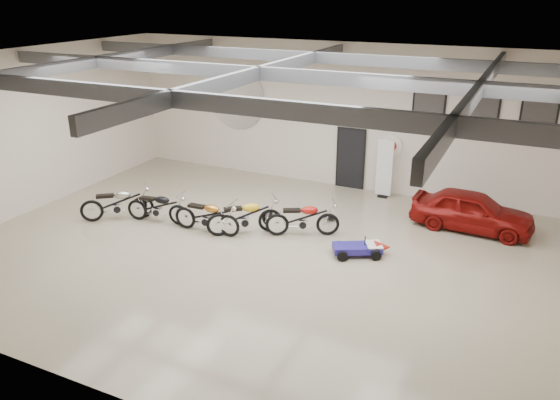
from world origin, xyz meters
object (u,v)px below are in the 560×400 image
at_px(motorcycle_black, 157,206).
at_px(vintage_car, 472,211).
at_px(motorcycle_silver, 117,203).
at_px(motorcycle_red, 303,218).
at_px(banner_stand, 384,170).
at_px(motorcycle_yellow, 244,216).
at_px(motorcycle_gold, 206,215).
at_px(go_kart, 362,246).

bearing_deg(motorcycle_black, vintage_car, 13.73).
bearing_deg(motorcycle_silver, motorcycle_red, -23.60).
height_order(banner_stand, motorcycle_yellow, banner_stand).
height_order(banner_stand, motorcycle_silver, banner_stand).
distance_m(motorcycle_gold, go_kart, 4.55).
height_order(banner_stand, motorcycle_gold, banner_stand).
bearing_deg(vintage_car, motorcycle_yellow, 120.48).
xyz_separation_m(motorcycle_gold, motorcycle_yellow, (1.02, 0.39, 0.02)).
height_order(motorcycle_gold, motorcycle_red, same).
bearing_deg(motorcycle_black, banner_stand, 33.49).
xyz_separation_m(motorcycle_gold, go_kart, (4.51, 0.51, -0.25)).
relative_size(banner_stand, motorcycle_yellow, 0.92).
relative_size(motorcycle_gold, go_kart, 1.32).
relative_size(motorcycle_gold, motorcycle_red, 1.00).
bearing_deg(vintage_car, go_kart, 144.08).
bearing_deg(go_kart, vintage_car, 22.93).
xyz_separation_m(motorcycle_silver, go_kart, (7.49, 0.87, -0.27)).
bearing_deg(motorcycle_yellow, motorcycle_black, 150.53).
bearing_deg(motorcycle_red, vintage_car, 3.62).
xyz_separation_m(motorcycle_silver, motorcycle_gold, (2.98, 0.36, -0.02)).
bearing_deg(motorcycle_yellow, motorcycle_red, -16.41).
xyz_separation_m(motorcycle_black, motorcycle_gold, (1.74, 0.01, 0.02)).
bearing_deg(motorcycle_red, banner_stand, 45.95).
height_order(motorcycle_silver, motorcycle_black, motorcycle_silver).
height_order(motorcycle_black, motorcycle_gold, motorcycle_gold).
xyz_separation_m(banner_stand, vintage_car, (3.04, -1.50, -0.39)).
bearing_deg(motorcycle_gold, motorcycle_red, 19.04).
distance_m(banner_stand, motorcycle_yellow, 5.41).
relative_size(go_kart, vintage_car, 0.46).
relative_size(motorcycle_silver, motorcycle_black, 1.07).
bearing_deg(banner_stand, go_kart, -81.96).
bearing_deg(motorcycle_silver, vintage_car, -15.97).
xyz_separation_m(motorcycle_red, vintage_car, (4.30, 2.49, 0.05)).
distance_m(motorcycle_yellow, go_kart, 3.50).
relative_size(banner_stand, go_kart, 1.24).
bearing_deg(go_kart, motorcycle_red, 137.31).
bearing_deg(banner_stand, motorcycle_red, -107.97).
bearing_deg(motorcycle_black, motorcycle_silver, -172.41).
xyz_separation_m(banner_stand, go_kart, (0.66, -4.48, -0.69)).
xyz_separation_m(motorcycle_black, go_kart, (6.25, 0.51, -0.23)).
distance_m(banner_stand, motorcycle_gold, 6.31).
height_order(motorcycle_silver, motorcycle_yellow, same).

